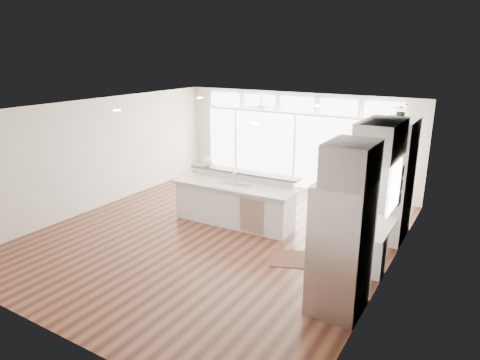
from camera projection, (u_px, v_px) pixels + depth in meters
The scene contains 24 objects.
floor at pixel (218, 234), 9.22m from camera, with size 7.00×8.00×0.02m, color #3E1E13.
ceiling at pixel (216, 108), 8.44m from camera, with size 7.00×8.00×0.02m, color white.
wall_back at pixel (296, 141), 12.11m from camera, with size 7.00×0.04×2.70m, color beige.
wall_front at pixel (44, 246), 5.55m from camera, with size 7.00×0.04×2.70m, color beige.
wall_left at pixel (100, 154), 10.57m from camera, with size 0.04×8.00×2.70m, color beige.
wall_right at pixel (391, 203), 7.10m from camera, with size 0.04×8.00×2.70m, color beige.
glass_wall at pixel (295, 151), 12.14m from camera, with size 5.80×0.06×2.08m, color white.
transom_row at pixel (297, 104), 11.76m from camera, with size 5.90×0.06×0.40m, color white.
desk_window at pixel (394, 187), 7.30m from camera, with size 0.04×0.85×0.85m, color white.
ceiling_fan at pixel (261, 104), 11.05m from camera, with size 1.16×1.16×0.32m, color white.
recessed_lights at pixel (221, 108), 8.61m from camera, with size 3.40×3.00×0.02m, color white.
oven_cabinet at pixel (394, 180), 8.76m from camera, with size 0.64×1.20×2.50m, color white.
desk_nook at pixel (369, 245), 7.81m from camera, with size 0.72×1.30×0.76m, color white.
upper_cabinets at pixel (381, 139), 7.22m from camera, with size 0.64×1.30×0.64m, color white.
refrigerator at pixel (341, 248), 6.28m from camera, with size 0.76×0.90×2.00m, color silver.
fridge_cabinet at pixel (351, 163), 5.88m from camera, with size 0.64×0.90×0.60m, color white.
framed_photos at pixel (401, 186), 7.86m from camera, with size 0.06×0.22×0.80m, color black.
kitchen_island at pixel (234, 200), 9.61m from camera, with size 2.85×1.07×1.13m, color white.
rug at pixel (297, 259), 8.08m from camera, with size 1.00×0.72×0.01m, color #331910.
office_chair at pixel (332, 219), 8.63m from camera, with size 0.55×0.51×1.06m, color black.
fishbowl at pixel (208, 162), 10.19m from camera, with size 0.24×0.24×0.24m, color silver.
monitor at pixel (367, 216), 7.68m from camera, with size 0.07×0.43×0.36m, color black.
keyboard at pixel (357, 223), 7.82m from camera, with size 0.11×0.28×0.01m, color white.
potted_plant at pixel (401, 113), 8.37m from camera, with size 0.28×0.31×0.25m, color #305825.
Camera 1 is at (4.81, -7.02, 3.77)m, focal length 32.00 mm.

